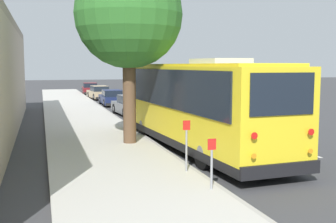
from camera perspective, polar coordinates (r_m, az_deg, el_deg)
The scene contains 13 objects.
ground_plane at distance 17.32m, azimuth 2.91°, elevation -4.53°, with size 160.00×160.00×0.00m, color #3D3D3F.
sidewalk_slab at distance 16.47m, azimuth -8.89°, elevation -4.90°, with size 80.00×4.13×0.15m, color beige.
curb_strip at distance 16.89m, azimuth -1.68°, elevation -4.55°, with size 80.00×0.14×0.15m, color #AAA69D.
shuttle_bus at distance 16.31m, azimuth 3.76°, elevation 1.42°, with size 11.48×3.35×3.47m.
parked_sedan_gray at distance 27.34m, azimuth -4.98°, elevation 0.74°, with size 4.47×1.99×1.33m.
parked_sedan_navy at distance 34.67m, azimuth -7.62°, elevation 1.82°, with size 4.50×1.76×1.26m.
parked_sedan_tan at distance 41.03m, azimuth -9.29°, elevation 2.50°, with size 4.52×1.99×1.29m.
parked_sedan_maroon at distance 48.31m, azimuth -10.51°, elevation 3.04°, with size 4.33×1.87×1.29m.
street_tree at distance 17.03m, azimuth -5.45°, elevation 13.81°, with size 4.23×4.23×7.82m.
sign_post_near at distance 10.63m, azimuth 5.94°, elevation -6.98°, with size 0.06×0.22×1.29m.
sign_post_far at distance 12.34m, azimuth 2.52°, elevation -4.57°, with size 0.06×0.22×1.50m.
lane_stripe_mid at distance 16.81m, azimuth 17.64°, elevation -5.15°, with size 2.40×0.14×0.01m, color silver.
lane_stripe_ahead at distance 21.93m, azimuth 8.76°, elevation -2.29°, with size 2.40×0.14×0.01m, color silver.
Camera 1 is at (-16.01, 5.76, 3.25)m, focal length 45.00 mm.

